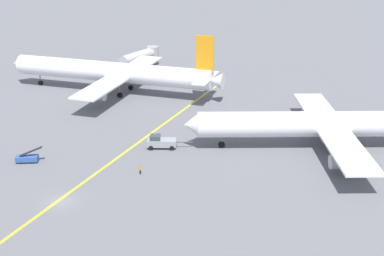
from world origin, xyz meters
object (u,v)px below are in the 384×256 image
at_px(gse_belt_loader_portside, 27,158).
at_px(jet_bridge, 142,56).
at_px(airliner_at_gate_left, 114,72).
at_px(ground_crew_wing_walker_right, 140,170).
at_px(airliner_being_pushed, 322,125).
at_px(pushback_tug, 161,142).

bearing_deg(gse_belt_loader_portside, jet_bridge, 93.28).
relative_size(airliner_at_gate_left, ground_crew_wing_walker_right, 37.31).
bearing_deg(airliner_being_pushed, airliner_at_gate_left, 157.33).
bearing_deg(airliner_being_pushed, jet_bridge, 139.43).
distance_m(pushback_tug, jet_bridge, 61.97).
height_order(airliner_being_pushed, gse_belt_loader_portside, airliner_being_pushed).
height_order(airliner_being_pushed, pushback_tug, airliner_being_pushed).
distance_m(airliner_at_gate_left, pushback_tug, 39.53).
distance_m(gse_belt_loader_portside, jet_bridge, 69.84).
bearing_deg(airliner_at_gate_left, gse_belt_loader_portside, -87.15).
height_order(airliner_being_pushed, ground_crew_wing_walker_right, airliner_being_pushed).
bearing_deg(ground_crew_wing_walker_right, airliner_being_pushed, 35.47).
distance_m(airliner_being_pushed, ground_crew_wing_walker_right, 36.62).
relative_size(pushback_tug, gse_belt_loader_portside, 1.76).
xyz_separation_m(airliner_being_pushed, ground_crew_wing_walker_right, (-29.65, -21.12, -3.94)).
height_order(airliner_at_gate_left, gse_belt_loader_portside, airliner_at_gate_left).
distance_m(airliner_being_pushed, pushback_tug, 31.53).
relative_size(pushback_tug, jet_bridge, 0.55).
xyz_separation_m(airliner_at_gate_left, gse_belt_loader_portside, (2.22, -44.60, -4.57)).
relative_size(airliner_being_pushed, pushback_tug, 5.80).
distance_m(airliner_at_gate_left, ground_crew_wing_walker_right, 49.96).
xyz_separation_m(gse_belt_loader_portside, jet_bridge, (-4.00, 69.65, 3.15)).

